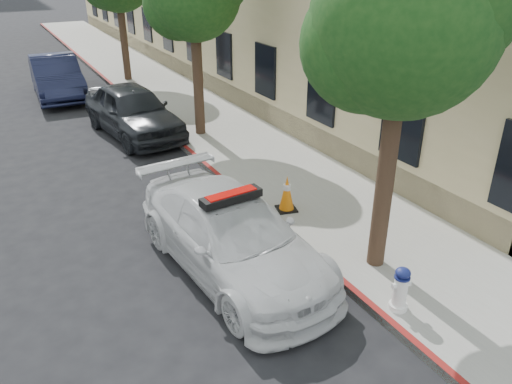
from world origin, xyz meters
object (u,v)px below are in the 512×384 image
object	(u,v)px
traffic_cone	(287,193)
police_car	(232,235)
parked_car_far	(56,77)
parked_car_mid	(133,111)
fire_hydrant	(400,289)

from	to	relation	value
traffic_cone	police_car	bearing A→B (deg)	-147.15
police_car	parked_car_far	bearing A→B (deg)	88.64
police_car	parked_car_mid	size ratio (longest dim) A/B	1.08
police_car	parked_car_mid	xyz separation A→B (m)	(0.53, 7.95, 0.08)
police_car	parked_car_far	world-z (taller)	parked_car_far
fire_hydrant	traffic_cone	distance (m)	3.65
parked_car_far	traffic_cone	world-z (taller)	parked_car_far
police_car	traffic_cone	bearing A→B (deg)	28.21
parked_car_mid	fire_hydrant	size ratio (longest dim) A/B	6.01
police_car	fire_hydrant	distance (m)	2.95
parked_car_mid	parked_car_far	bearing A→B (deg)	96.14
fire_hydrant	parked_car_mid	bearing A→B (deg)	106.34
parked_car_mid	fire_hydrant	world-z (taller)	parked_car_mid
parked_car_far	traffic_cone	size ratio (longest dim) A/B	6.01
parked_car_mid	parked_car_far	distance (m)	5.95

